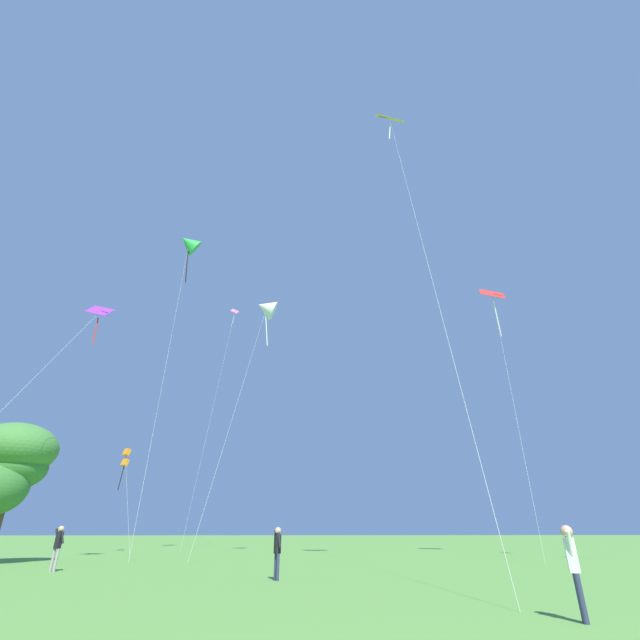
# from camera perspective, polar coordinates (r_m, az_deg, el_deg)

# --- Properties ---
(kite_purple_streamer) EXTENTS (1.57, 11.21, 14.52)m
(kite_purple_streamer) POSITION_cam_1_polar(r_m,az_deg,el_deg) (30.52, -26.83, 0.05)
(kite_purple_streamer) COLOR purple
(kite_purple_streamer) RESTS_ON ground_plane
(kite_white_distant) EXTENTS (3.72, 9.69, 19.70)m
(kite_white_distant) POSITION_cam_1_polar(r_m,az_deg,el_deg) (38.16, -6.90, 1.53)
(kite_white_distant) COLOR white
(kite_white_distant) RESTS_ON ground_plane
(kite_yellow_diamond) EXTENTS (2.59, 11.23, 27.40)m
(kite_yellow_diamond) POSITION_cam_1_polar(r_m,az_deg,el_deg) (32.24, 9.07, 23.23)
(kite_yellow_diamond) COLOR yellow
(kite_yellow_diamond) RESTS_ON ground_plane
(kite_green_small) EXTENTS (3.69, 12.04, 28.46)m
(kite_green_small) POSITION_cam_1_polar(r_m,az_deg,el_deg) (46.58, -16.39, 9.34)
(kite_green_small) COLOR green
(kite_green_small) RESTS_ON ground_plane
(kite_pink_low) EXTENTS (2.53, 4.78, 24.75)m
(kite_pink_low) POSITION_cam_1_polar(r_m,az_deg,el_deg) (50.52, -11.41, -1.53)
(kite_pink_low) COLOR pink
(kite_pink_low) RESTS_ON ground_plane
(kite_red_high) EXTENTS (4.94, 7.88, 19.60)m
(kite_red_high) POSITION_cam_1_polar(r_m,az_deg,el_deg) (38.17, 21.36, 1.85)
(kite_red_high) COLOR red
(kite_red_high) RESTS_ON ground_plane
(kite_orange_box) EXTENTS (3.81, 6.78, 7.73)m
(kite_orange_box) POSITION_cam_1_polar(r_m,az_deg,el_deg) (41.84, -23.57, -15.92)
(kite_orange_box) COLOR orange
(kite_orange_box) RESTS_ON ground_plane
(person_far_back) EXTENTS (0.54, 0.25, 1.68)m
(person_far_back) POSITION_cam_1_polar(r_m,az_deg,el_deg) (23.18, -30.47, -23.40)
(person_far_back) COLOR gray
(person_far_back) RESTS_ON ground_plane
(person_in_blue_jacket) EXTENTS (0.30, 0.49, 1.58)m
(person_in_blue_jacket) POSITION_cam_1_polar(r_m,az_deg,el_deg) (10.52, 29.61, -25.32)
(person_in_blue_jacket) COLOR #2D3351
(person_in_blue_jacket) RESTS_ON ground_plane
(person_in_red_shirt) EXTENTS (0.29, 0.50, 1.60)m
(person_in_red_shirt) POSITION_cam_1_polar(r_m,az_deg,el_deg) (17.03, -5.47, -26.99)
(person_in_red_shirt) COLOR #2D3351
(person_in_red_shirt) RESTS_ON ground_plane
(tree_left_oak) EXTENTS (4.10, 4.10, 6.79)m
(tree_left_oak) POSITION_cam_1_polar(r_m,az_deg,el_deg) (29.51, -34.94, -14.89)
(tree_left_oak) COLOR brown
(tree_left_oak) RESTS_ON ground_plane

